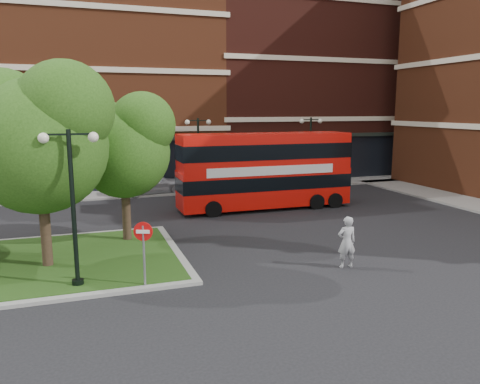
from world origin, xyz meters
name	(u,v)px	position (x,y,z in m)	size (l,w,h in m)	color
ground	(244,271)	(0.00, 0.00, 0.00)	(120.00, 120.00, 0.00)	black
pavement_far	(163,191)	(0.00, 16.50, 0.06)	(44.00, 3.00, 0.12)	slate
terrace_far_left	(36,89)	(-8.00, 24.00, 7.00)	(26.00, 12.00, 14.00)	brown
terrace_far_right	(302,81)	(14.00, 24.00, 8.00)	(18.00, 12.00, 16.00)	#471911
traffic_island	(4,267)	(-8.00, 3.00, 0.07)	(12.60, 7.60, 0.15)	gray
tree_island_west	(35,133)	(-6.60, 2.58, 4.79)	(5.40, 4.71, 7.21)	#2D2116
tree_island_east	(121,142)	(-3.58, 5.06, 4.24)	(4.46, 3.90, 6.29)	#2D2116
lamp_island	(73,201)	(-5.50, 0.20, 2.83)	(1.72, 0.36, 5.00)	black
lamp_far_left	(198,152)	(2.00, 14.50, 2.83)	(1.72, 0.36, 5.00)	black
lamp_far_right	(310,149)	(10.00, 14.50, 2.83)	(1.72, 0.36, 5.00)	black
bus	(265,166)	(4.56, 9.47, 2.45)	(9.77, 2.29, 3.73)	red
woman	(347,242)	(3.57, -0.80, 0.94)	(0.68, 0.45, 1.87)	#9A9A9D
car_silver	(151,182)	(-0.89, 16.00, 0.79)	(1.87, 4.66, 1.59)	#ACAEB3
car_white	(225,181)	(4.03, 15.43, 0.76)	(1.61, 4.61, 1.52)	white
no_entry_sign	(144,241)	(-3.50, -0.50, 1.54)	(0.57, 0.27, 2.16)	slate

